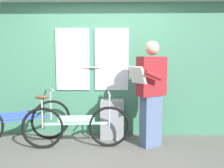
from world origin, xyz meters
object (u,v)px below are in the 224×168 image
at_px(passenger_reading_newspaper, 151,92).
at_px(trash_bin_by_wall, 112,119).
at_px(bicycle_near_door, 76,126).
at_px(bicycle_leaning_behind, 17,122).

xyz_separation_m(passenger_reading_newspaper, trash_bin_by_wall, (-0.62, 0.37, -0.54)).
xyz_separation_m(bicycle_near_door, trash_bin_by_wall, (0.56, 0.47, -0.01)).
relative_size(bicycle_near_door, bicycle_leaning_behind, 1.07).
xyz_separation_m(bicycle_near_door, passenger_reading_newspaper, (1.18, 0.10, 0.53)).
height_order(bicycle_near_door, passenger_reading_newspaper, passenger_reading_newspaper).
distance_m(bicycle_near_door, passenger_reading_newspaper, 1.29).
height_order(passenger_reading_newspaper, trash_bin_by_wall, passenger_reading_newspaper).
relative_size(bicycle_near_door, trash_bin_by_wall, 2.47).
height_order(bicycle_near_door, trash_bin_by_wall, bicycle_near_door).
bearing_deg(passenger_reading_newspaper, trash_bin_by_wall, -61.86).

